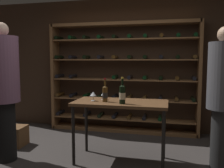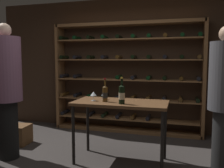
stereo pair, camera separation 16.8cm
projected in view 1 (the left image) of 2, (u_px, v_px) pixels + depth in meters
back_wall at (126, 65)px, 5.06m from camera, size 5.91×0.10×2.69m
wine_rack at (122, 78)px, 4.88m from camera, size 2.99×0.32×2.18m
tasting_table at (120, 108)px, 3.43m from camera, size 1.31×0.64×0.87m
person_guest_khaki at (4, 85)px, 3.45m from camera, size 0.44×0.45×1.97m
person_bystander_dark_jacket at (223, 91)px, 3.18m from camera, size 0.41×0.41×1.88m
wine_crate at (11, 136)px, 4.15m from camera, size 0.50×0.37×0.33m
wine_bottle_black_capsule at (105, 93)px, 3.39m from camera, size 0.07×0.07×0.33m
wine_bottle_amber_reserve at (122, 94)px, 3.23m from camera, size 0.08×0.08×0.36m
wine_glass_stemmed_right at (104, 93)px, 3.56m from camera, size 0.08×0.08×0.13m
wine_glass_stemmed_center at (93, 94)px, 3.45m from camera, size 0.09×0.09×0.13m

